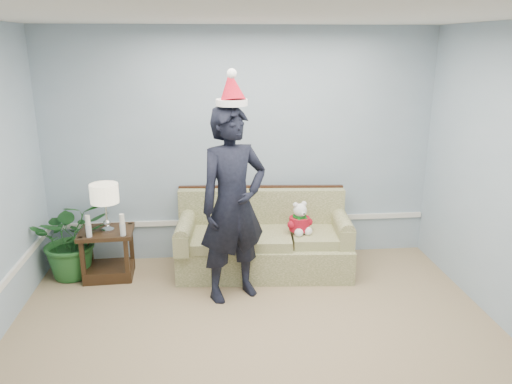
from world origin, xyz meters
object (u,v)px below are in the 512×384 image
Objects in this scene: table_lamp at (104,195)px; sofa at (264,242)px; houseplant at (72,238)px; side_table at (109,259)px; teddy_bear at (300,222)px; man at (233,205)px.

sofa is at bearing 2.75° from table_lamp.
houseplant is (-2.12, 0.02, 0.13)m from sofa.
side_table is at bearing -173.55° from sofa.
table_lamp is (0.03, -0.03, 0.74)m from side_table.
sofa is at bearing 1.63° from side_table.
teddy_bear is (2.09, -0.06, -0.35)m from table_lamp.
table_lamp is 1.44m from man.
side_table is 1.11× the size of table_lamp.
sofa is 1.83m from table_lamp.
sofa is at bearing 33.92° from man.
teddy_bear is at bearing -2.46° from side_table.
man is (1.36, -0.56, 0.77)m from side_table.
man reaches higher than teddy_bear.
table_lamp is (-1.71, -0.08, 0.64)m from sofa.
side_table is 0.46m from houseplant.
sofa reaches higher than teddy_bear.
side_table is at bearing -9.79° from houseplant.
man is 5.32× the size of teddy_bear.
houseplant is at bearing 166.41° from table_lamp.
side_table is at bearing 159.11° from teddy_bear.
sofa is at bearing -0.46° from houseplant.
side_table is 0.30× the size of man.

